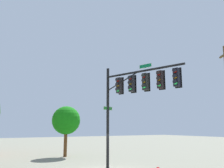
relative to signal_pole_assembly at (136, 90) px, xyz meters
The scene contains 2 objects.
signal_pole_assembly is the anchor object (origin of this frame).
tree_near 11.87m from the signal_pole_assembly, behind, with size 2.94×2.94×5.17m.
Camera 1 is at (15.20, -8.64, 2.97)m, focal length 38.88 mm.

